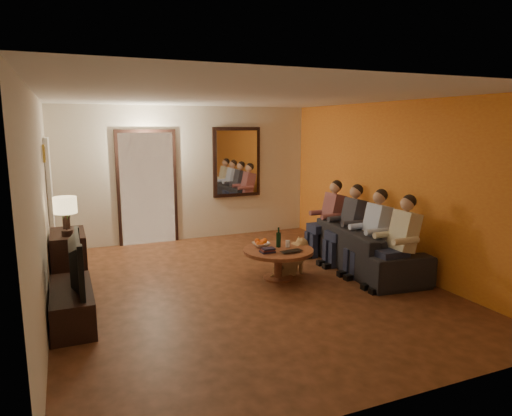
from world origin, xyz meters
name	(u,v)px	position (x,y,z in m)	size (l,w,h in m)	color
floor	(245,286)	(0.00, 0.00, 0.00)	(5.00, 6.00, 0.01)	#432512
ceiling	(244,97)	(0.00, 0.00, 2.60)	(5.00, 6.00, 0.01)	white
back_wall	(188,174)	(0.00, 3.00, 1.30)	(5.00, 0.02, 2.60)	beige
front_wall	(389,250)	(0.00, -3.00, 1.30)	(5.00, 0.02, 2.60)	beige
left_wall	(41,208)	(-2.50, 0.00, 1.30)	(0.02, 6.00, 2.60)	beige
right_wall	(393,186)	(2.50, 0.00, 1.30)	(0.02, 6.00, 2.60)	beige
orange_accent	(392,186)	(2.49, 0.00, 1.30)	(0.01, 6.00, 2.60)	orange
kitchen_doorway	(147,189)	(-0.80, 2.98, 1.05)	(1.00, 0.06, 2.10)	#FFE0A5
door_trim	(147,189)	(-0.80, 2.97, 1.05)	(1.12, 0.04, 2.22)	black
fridge_glimpse	(161,196)	(-0.55, 2.98, 0.90)	(0.45, 0.03, 1.70)	silver
mirror_frame	(237,162)	(1.00, 2.96, 1.50)	(1.00, 0.05, 1.40)	black
mirror_glass	(237,162)	(1.00, 2.93, 1.50)	(0.86, 0.02, 1.26)	white
white_door	(51,201)	(-2.46, 2.30, 1.02)	(0.06, 0.85, 2.04)	white
framed_art	(44,153)	(-2.47, 1.30, 1.85)	(0.03, 0.28, 0.24)	#B28C33
art_canvas	(45,153)	(-2.46, 1.30, 1.85)	(0.01, 0.22, 0.18)	brown
dresser	(69,259)	(-2.25, 0.99, 0.39)	(0.45, 0.87, 0.77)	black
table_lamp	(66,216)	(-2.25, 0.77, 1.04)	(0.30, 0.30, 0.54)	beige
flower_vase	(66,214)	(-2.25, 1.21, 0.99)	(0.14, 0.14, 0.44)	#AA1218
tv_stand	(72,305)	(-2.25, -0.34, 0.20)	(0.45, 1.23, 0.41)	black
tv	(69,263)	(-2.25, -0.34, 0.71)	(0.14, 1.05, 0.61)	black
sofa	(365,247)	(2.06, 0.04, 0.34)	(0.91, 2.32, 0.68)	black
person_a	(400,246)	(1.96, -0.86, 0.60)	(0.60, 0.40, 1.20)	tan
person_b	(373,236)	(1.96, -0.26, 0.60)	(0.60, 0.40, 1.20)	tan
person_c	(350,228)	(1.96, 0.34, 0.60)	(0.60, 0.40, 1.20)	tan
person_d	(330,221)	(1.96, 0.94, 0.60)	(0.60, 0.40, 1.20)	tan
dog	(290,257)	(0.83, 0.22, 0.28)	(0.56, 0.24, 0.56)	#AD8550
coffee_table	(278,264)	(0.58, 0.12, 0.23)	(1.03, 1.03, 0.45)	brown
bowl	(261,245)	(0.40, 0.34, 0.48)	(0.26, 0.26, 0.06)	white
oranges	(261,240)	(0.40, 0.34, 0.55)	(0.20, 0.20, 0.08)	#FB5F15
wine_bottle	(279,237)	(0.63, 0.22, 0.60)	(0.07, 0.07, 0.31)	black
wine_glass	(288,244)	(0.76, 0.17, 0.50)	(0.06, 0.06, 0.10)	silver
book_stack	(267,250)	(0.36, 0.02, 0.48)	(0.20, 0.15, 0.07)	black
laptop	(293,252)	(0.68, -0.16, 0.46)	(0.33, 0.21, 0.03)	black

